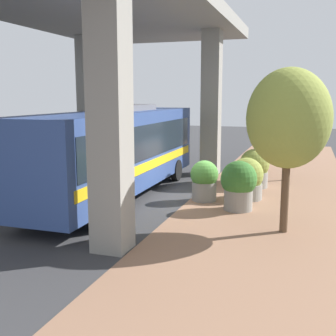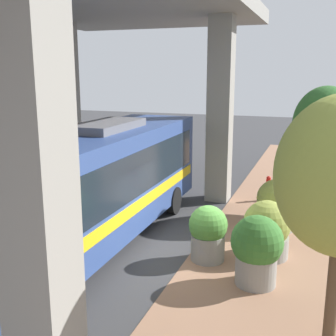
# 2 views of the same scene
# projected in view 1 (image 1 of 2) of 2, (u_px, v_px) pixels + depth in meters

# --- Properties ---
(ground_plane) EXTENTS (80.00, 80.00, 0.00)m
(ground_plane) POSITION_uv_depth(u_px,v_px,m) (190.00, 200.00, 16.28)
(ground_plane) COLOR #38383A
(ground_plane) RESTS_ON ground
(sidewalk_strip) EXTENTS (6.00, 40.00, 0.02)m
(sidewalk_strip) POSITION_uv_depth(u_px,v_px,m) (269.00, 206.00, 15.35)
(sidewalk_strip) COLOR #936B51
(sidewalk_strip) RESTS_ON ground
(overpass) EXTENTS (9.40, 19.51, 7.79)m
(overpass) POSITION_uv_depth(u_px,v_px,m) (92.00, 22.00, 16.37)
(overpass) COLOR gray
(overpass) RESTS_ON ground
(bus) EXTENTS (2.75, 11.68, 3.62)m
(bus) POSITION_uv_depth(u_px,v_px,m) (118.00, 148.00, 16.54)
(bus) COLOR #334C8C
(bus) RESTS_ON ground
(fire_hydrant) EXTENTS (0.39, 0.19, 1.03)m
(fire_hydrant) POSITION_uv_depth(u_px,v_px,m) (249.00, 164.00, 21.60)
(fire_hydrant) COLOR red
(fire_hydrant) RESTS_ON ground
(planter_front) EXTENTS (1.32, 1.32, 1.64)m
(planter_front) POSITION_uv_depth(u_px,v_px,m) (246.00, 179.00, 16.30)
(planter_front) COLOR gray
(planter_front) RESTS_ON ground
(planter_middle) EXTENTS (1.29, 1.29, 1.71)m
(planter_middle) POSITION_uv_depth(u_px,v_px,m) (254.00, 169.00, 18.36)
(planter_middle) COLOR gray
(planter_middle) RESTS_ON ground
(planter_back) EXTENTS (1.06, 1.06, 1.57)m
(planter_back) POSITION_uv_depth(u_px,v_px,m) (204.00, 180.00, 16.02)
(planter_back) COLOR gray
(planter_back) RESTS_ON ground
(planter_extra) EXTENTS (1.27, 1.27, 1.76)m
(planter_extra) POSITION_uv_depth(u_px,v_px,m) (239.00, 185.00, 14.67)
(planter_extra) COLOR gray
(planter_extra) RESTS_ON ground
(street_tree_near) EXTENTS (2.24, 2.24, 4.65)m
(street_tree_near) POSITION_uv_depth(u_px,v_px,m) (290.00, 111.00, 19.49)
(street_tree_near) COLOR brown
(street_tree_near) RESTS_ON ground
(street_tree_far) EXTENTS (2.37, 2.37, 4.78)m
(street_tree_far) POSITION_uv_depth(u_px,v_px,m) (289.00, 119.00, 11.87)
(street_tree_far) COLOR brown
(street_tree_far) RESTS_ON ground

